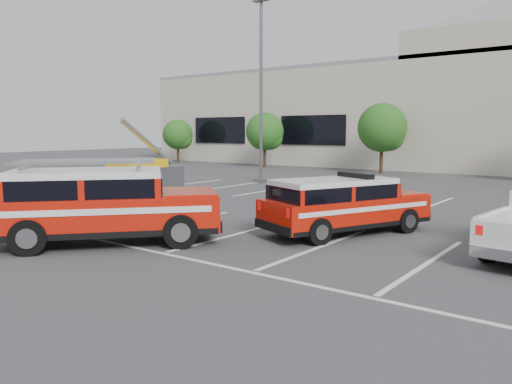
# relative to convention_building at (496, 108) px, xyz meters

# --- Properties ---
(ground) EXTENTS (120.00, 120.00, 0.00)m
(ground) POSITION_rel_convention_building_xyz_m (-0.18, -31.86, -4.72)
(ground) COLOR #3D3D40
(ground) RESTS_ON ground
(stall_markings) EXTENTS (23.00, 15.00, 0.01)m
(stall_markings) POSITION_rel_convention_building_xyz_m (-0.18, -27.36, -4.71)
(stall_markings) COLOR silver
(stall_markings) RESTS_ON ground
(convention_building) EXTENTS (60.00, 16.99, 13.20)m
(convention_building) POSITION_rel_convention_building_xyz_m (0.00, 0.00, 0.00)
(convention_building) COLOR beige
(convention_building) RESTS_ON ground
(tree_far_left) EXTENTS (2.77, 2.77, 3.99)m
(tree_far_left) POSITION_rel_convention_building_xyz_m (-25.09, -9.82, -2.22)
(tree_far_left) COLOR #3F2B19
(tree_far_left) RESTS_ON ground
(tree_left) EXTENTS (3.07, 3.07, 4.42)m
(tree_left) POSITION_rel_convention_building_xyz_m (-15.09, -9.82, -1.95)
(tree_left) COLOR #3F2B19
(tree_left) RESTS_ON ground
(tree_mid_left) EXTENTS (3.37, 3.37, 4.85)m
(tree_mid_left) POSITION_rel_convention_building_xyz_m (-5.09, -9.82, -1.68)
(tree_mid_left) COLOR #3F2B19
(tree_mid_left) RESTS_ON ground
(light_pole_left) EXTENTS (0.90, 0.60, 10.24)m
(light_pole_left) POSITION_rel_convention_building_xyz_m (-8.18, -19.86, 0.47)
(light_pole_left) COLOR #59595E
(light_pole_left) RESTS_ON ground
(fire_chief_suv) EXTENTS (3.60, 5.24, 1.74)m
(fire_chief_suv) POSITION_rel_convention_building_xyz_m (2.21, -29.97, -4.01)
(fire_chief_suv) COLOR #B41508
(fire_chief_suv) RESTS_ON ground
(ladder_suv) EXTENTS (5.32, 5.61, 2.19)m
(ladder_suv) POSITION_rel_convention_building_xyz_m (-2.23, -34.83, -3.84)
(ladder_suv) COLOR #B41508
(ladder_suv) RESTS_ON ground
(utility_rig) EXTENTS (3.49, 4.21, 3.57)m
(utility_rig) POSITION_rel_convention_building_xyz_m (-10.44, -27.11, -4.01)
(utility_rig) COLOR #59595E
(utility_rig) RESTS_ON ground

